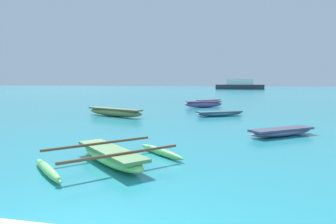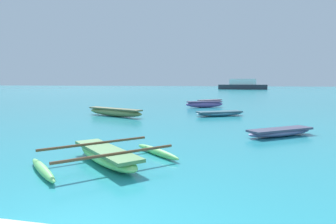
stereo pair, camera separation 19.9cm
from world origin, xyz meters
name	(u,v)px [view 1 (the left image)]	position (x,y,z in m)	size (l,w,h in m)	color
moored_boat_0	(219,113)	(0.81, 15.35, 0.16)	(2.98, 2.15, 0.28)	teal
moored_boat_1	(111,156)	(-1.47, 4.36, 0.20)	(3.69, 3.74, 0.43)	#7FE676
moored_boat_2	(209,101)	(-0.51, 25.13, 0.21)	(2.32, 2.30, 0.37)	#C794B0
moored_boat_3	(282,132)	(3.34, 9.25, 0.16)	(2.77, 2.35, 0.29)	slate
moored_boat_4	(115,112)	(-5.18, 13.91, 0.26)	(4.08, 2.22, 0.47)	#7F8E4E
moored_boat_5	(203,104)	(-0.60, 20.90, 0.27)	(2.97, 1.60, 0.49)	#815CA2
distant_ferry	(239,85)	(3.69, 74.85, 1.05)	(11.78, 2.59, 2.59)	#2D333D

